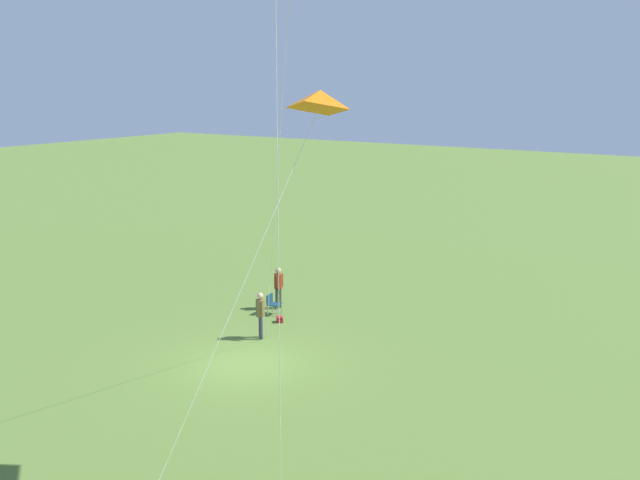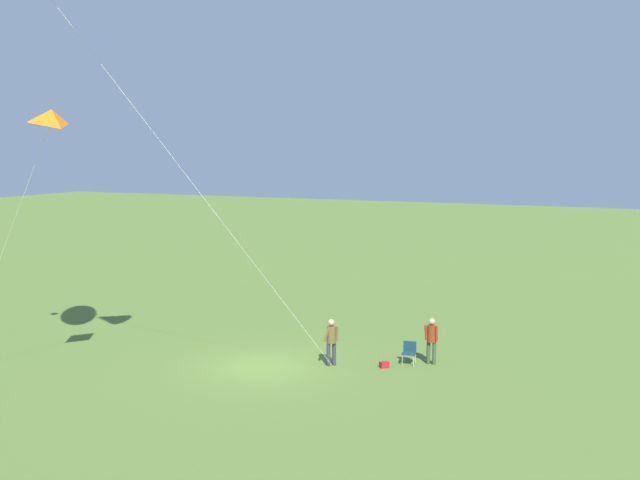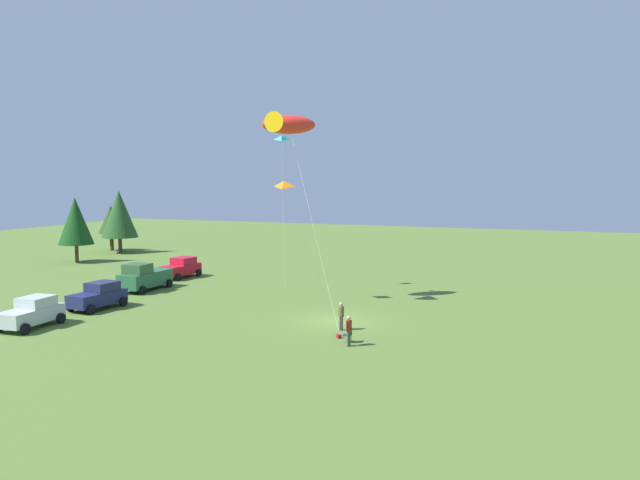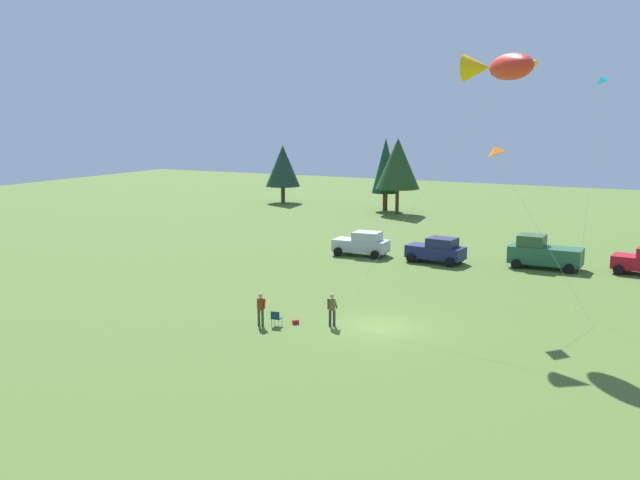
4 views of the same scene
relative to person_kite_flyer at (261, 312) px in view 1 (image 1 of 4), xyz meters
name	(u,v)px [view 1 (image 1 of 4)]	position (x,y,z in m)	size (l,w,h in m)	color
ground_plane	(247,363)	(2.24, 1.14, -1.02)	(160.00, 160.00, 0.00)	#506C2C
person_kite_flyer	(261,312)	(0.00, 0.00, 0.00)	(0.49, 0.53, 1.74)	#33303F
folding_chair	(272,302)	(-2.55, -1.39, -0.53)	(0.54, 0.54, 0.82)	#143448
person_spectator	(278,285)	(-3.32, -1.65, 0.00)	(0.52, 0.35, 1.74)	#38492D
backpack_on_grass	(280,319)	(-1.87, -0.53, -0.91)	(0.32, 0.22, 0.22)	#A51A1F
kite_delta_orange	(320,101)	(6.36, 6.85, 7.88)	(6.19, 1.52, 9.25)	orange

